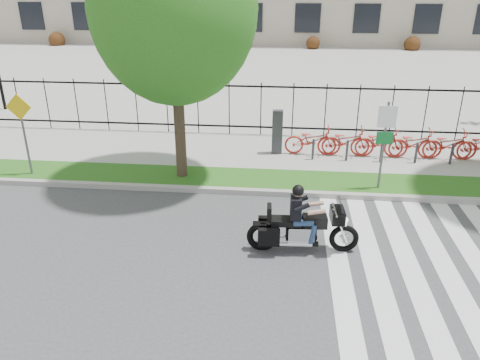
# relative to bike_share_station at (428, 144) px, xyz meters

# --- Properties ---
(ground) EXTENTS (120.00, 120.00, 0.00)m
(ground) POSITION_rel_bike_share_station_xyz_m (-5.66, -7.20, -0.65)
(ground) COLOR #3D3D40
(ground) RESTS_ON ground
(curb) EXTENTS (60.00, 0.20, 0.15)m
(curb) POSITION_rel_bike_share_station_xyz_m (-5.66, -3.10, -0.57)
(curb) COLOR #999690
(curb) RESTS_ON ground
(grass_verge) EXTENTS (60.00, 1.50, 0.15)m
(grass_verge) POSITION_rel_bike_share_station_xyz_m (-5.66, -2.25, -0.57)
(grass_verge) COLOR #1E4E13
(grass_verge) RESTS_ON ground
(sidewalk) EXTENTS (60.00, 3.50, 0.15)m
(sidewalk) POSITION_rel_bike_share_station_xyz_m (-5.66, 0.25, -0.57)
(sidewalk) COLOR gray
(sidewalk) RESTS_ON ground
(plaza) EXTENTS (80.00, 34.00, 0.10)m
(plaza) POSITION_rel_bike_share_station_xyz_m (-5.66, 17.80, -0.60)
(plaza) COLOR gray
(plaza) RESTS_ON ground
(crosswalk_stripes) EXTENTS (5.70, 8.00, 0.01)m
(crosswalk_stripes) POSITION_rel_bike_share_station_xyz_m (-0.84, -7.20, -0.64)
(crosswalk_stripes) COLOR silver
(crosswalk_stripes) RESTS_ON ground
(iron_fence) EXTENTS (30.00, 0.06, 2.00)m
(iron_fence) POSITION_rel_bike_share_station_xyz_m (-5.66, 2.00, 0.50)
(iron_fence) COLOR black
(iron_fence) RESTS_ON sidewalk
(street_tree_1) EXTENTS (4.52, 4.52, 7.41)m
(street_tree_1) POSITION_rel_bike_share_station_xyz_m (-7.80, -2.25, 4.30)
(street_tree_1) COLOR #36281D
(street_tree_1) RESTS_ON grass_verge
(bike_share_station) EXTENTS (10.02, 0.87, 1.50)m
(bike_share_station) POSITION_rel_bike_share_station_xyz_m (0.00, 0.00, 0.00)
(bike_share_station) COLOR #2D2D33
(bike_share_station) RESTS_ON sidewalk
(sign_pole_regulatory) EXTENTS (0.50, 0.09, 2.50)m
(sign_pole_regulatory) POSITION_rel_bike_share_station_xyz_m (-2.00, -2.62, 1.09)
(sign_pole_regulatory) COLOR #59595B
(sign_pole_regulatory) RESTS_ON grass_verge
(sign_pole_warning) EXTENTS (0.78, 0.09, 2.49)m
(sign_pole_warning) POSITION_rel_bike_share_station_xyz_m (-12.43, -2.62, 1.10)
(sign_pole_warning) COLOR #59595B
(sign_pole_warning) RESTS_ON grass_verge
(motorcycle_rider) EXTENTS (2.51, 0.75, 1.94)m
(motorcycle_rider) POSITION_rel_bike_share_station_xyz_m (-4.26, -5.96, -0.00)
(motorcycle_rider) COLOR black
(motorcycle_rider) RESTS_ON ground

